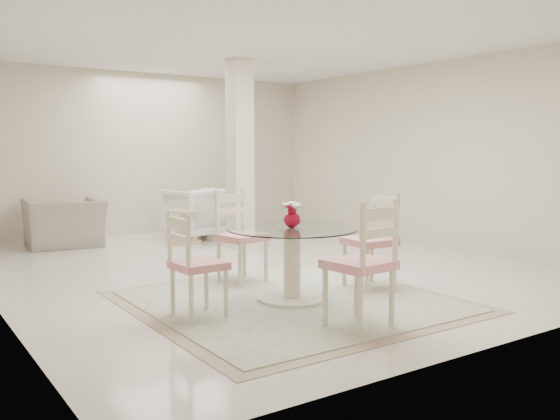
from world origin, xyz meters
TOP-DOWN VIEW (x-y plane):
  - ground at (0.00, 0.00)m, footprint 7.00×7.00m
  - room_shell at (0.00, 0.00)m, footprint 6.02×7.02m
  - column at (0.50, 1.30)m, footprint 0.30×0.30m
  - area_rug at (-0.66, -1.64)m, footprint 2.81×2.81m
  - dining_table at (-0.66, -1.64)m, footprint 1.21×1.21m
  - red_vase at (-0.66, -1.64)m, footprint 0.18×0.17m
  - dining_chair_east at (0.36, -1.67)m, footprint 0.46×0.46m
  - dining_chair_north at (-0.65, -0.62)m, footprint 0.50×0.50m
  - dining_chair_west at (-1.68, -1.63)m, footprint 0.42×0.42m
  - dining_chair_south at (-0.68, -2.67)m, footprint 0.50×0.50m
  - recliner_taupe at (-1.59, 2.84)m, footprint 1.15×1.02m
  - armchair_white at (0.41, 2.52)m, footprint 0.99×1.01m
  - side_table at (0.00, 2.10)m, footprint 0.50×0.50m

SIDE VIEW (x-z plane):
  - ground at x=0.00m, z-range 0.00..0.00m
  - area_rug at x=-0.66m, z-range 0.00..0.02m
  - side_table at x=0.00m, z-range -0.02..0.50m
  - recliner_taupe at x=-1.59m, z-range 0.00..0.70m
  - dining_table at x=-0.66m, z-range 0.01..0.71m
  - armchair_white at x=0.41m, z-range 0.00..0.81m
  - dining_chair_west at x=-1.68m, z-range 0.03..1.03m
  - dining_chair_north at x=-0.65m, z-range 0.03..1.13m
  - dining_chair_east at x=0.36m, z-range 0.03..1.13m
  - dining_chair_south at x=-0.68m, z-range 0.03..1.17m
  - red_vase at x=-0.66m, z-range 0.70..0.94m
  - column at x=0.50m, z-range 0.00..2.70m
  - room_shell at x=0.00m, z-range 0.50..3.21m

